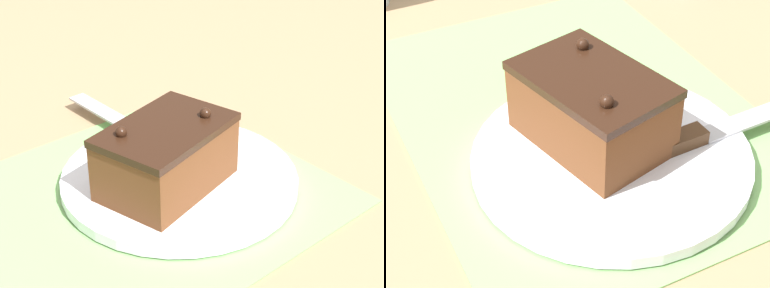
% 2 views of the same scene
% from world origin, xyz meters
% --- Properties ---
extents(ground_plane, '(3.00, 3.00, 0.00)m').
position_xyz_m(ground_plane, '(0.00, 0.00, 0.00)').
color(ground_plane, '#9E7F5B').
extents(placemat_woven, '(0.46, 0.34, 0.00)m').
position_xyz_m(placemat_woven, '(0.00, 0.00, 0.00)').
color(placemat_woven, '#7AB266').
rests_on(placemat_woven, ground_plane).
extents(cake_plate, '(0.26, 0.26, 0.01)m').
position_xyz_m(cake_plate, '(0.09, -0.01, 0.01)').
color(cake_plate, white).
rests_on(cake_plate, placemat_woven).
extents(chocolate_cake, '(0.16, 0.12, 0.08)m').
position_xyz_m(chocolate_cake, '(0.06, -0.01, 0.05)').
color(chocolate_cake, brown).
rests_on(chocolate_cake, cake_plate).
extents(serving_knife, '(0.03, 0.23, 0.01)m').
position_xyz_m(serving_knife, '(0.11, 0.08, 0.02)').
color(serving_knife, '#472D19').
rests_on(serving_knife, cake_plate).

